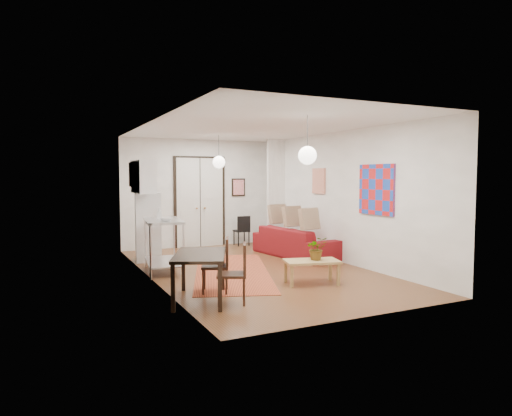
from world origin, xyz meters
name	(u,v)px	position (x,y,z in m)	size (l,w,h in m)	color
floor	(255,270)	(0.00, 0.00, 0.00)	(7.00, 7.00, 0.00)	brown
ceiling	(255,127)	(0.00, 0.00, 2.90)	(4.20, 7.00, 0.02)	silver
wall_back	(199,193)	(0.00, 3.50, 1.45)	(4.20, 0.02, 2.90)	white
wall_front	(367,211)	(0.00, -3.50, 1.45)	(4.20, 0.02, 2.90)	white
wall_left	(151,202)	(-2.10, 0.00, 1.45)	(0.02, 7.00, 2.90)	white
wall_right	(340,197)	(2.10, 0.00, 1.45)	(0.02, 7.00, 2.90)	white
double_doors	(200,202)	(0.00, 3.46, 1.20)	(1.44, 0.06, 2.50)	silver
stub_partition	(276,193)	(1.85, 2.55, 1.45)	(0.50, 0.10, 2.90)	white
wall_cabinet	(143,177)	(-1.92, 1.50, 1.90)	(0.35, 1.00, 0.70)	white
painting_popart	(376,190)	(2.08, -1.25, 1.65)	(0.05, 1.00, 1.00)	red
painting_abstract	(319,181)	(2.08, 0.80, 1.80)	(0.05, 0.50, 0.60)	beige
poster_back	(238,187)	(1.15, 3.47, 1.60)	(0.40, 0.03, 0.50)	red
print_left	(132,175)	(-2.07, 2.00, 1.95)	(0.03, 0.44, 0.54)	#A56545
pendant_back	(219,162)	(0.00, 2.00, 2.25)	(0.30, 0.30, 0.80)	silver
pendant_front	(307,155)	(0.00, -2.00, 2.25)	(0.30, 0.30, 0.80)	silver
kilim_rug	(232,272)	(-0.50, 0.00, 0.00)	(1.42, 3.79, 0.01)	#C35830
sofa	(296,242)	(1.57, 0.99, 0.35)	(2.38, 0.93, 0.69)	maroon
coffee_table	(312,263)	(0.39, -1.55, 0.37)	(1.06, 0.76, 0.42)	tan
potted_plant	(317,248)	(0.49, -1.55, 0.63)	(0.37, 0.32, 0.41)	#336F31
kitchen_counter	(163,237)	(-1.74, 0.58, 0.71)	(0.87, 1.46, 1.06)	silver
bowl	(166,219)	(-1.75, 0.28, 1.09)	(0.25, 0.25, 0.06)	beige
soap_bottle	(159,213)	(-1.75, 0.83, 1.16)	(0.10, 0.10, 0.22)	teal
fridge	(148,227)	(-1.75, 1.91, 0.77)	(0.55, 0.55, 1.55)	white
dining_table	(200,259)	(-1.75, -1.73, 0.65)	(1.22, 1.51, 0.73)	black
dining_chair_near	(213,260)	(-1.37, -1.29, 0.52)	(0.56, 0.67, 0.91)	#3C2213
dining_chair_far	(229,268)	(-1.37, -1.99, 0.52)	(0.56, 0.67, 0.91)	#3C2213
black_side_chair	(240,228)	(1.10, 3.23, 0.48)	(0.38, 0.38, 0.82)	black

